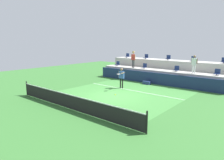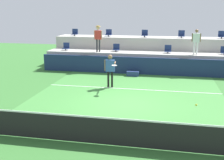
% 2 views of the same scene
% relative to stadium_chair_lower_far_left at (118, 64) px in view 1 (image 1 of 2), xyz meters
% --- Properties ---
extents(ground_plane, '(40.00, 40.00, 0.00)m').
position_rel_stadium_chair_lower_far_left_xyz_m(ground_plane, '(5.37, -7.23, -1.46)').
color(ground_plane, '#336B2D').
extents(court_inner_paint, '(9.00, 10.00, 0.01)m').
position_rel_stadium_chair_lower_far_left_xyz_m(court_inner_paint, '(5.37, -6.23, -1.46)').
color(court_inner_paint, '#3D7F38').
rests_on(court_inner_paint, ground_plane).
extents(court_service_line, '(9.00, 0.06, 0.00)m').
position_rel_stadium_chair_lower_far_left_xyz_m(court_service_line, '(5.37, -4.83, -1.46)').
color(court_service_line, white).
rests_on(court_service_line, ground_plane).
extents(tennis_net, '(10.48, 0.08, 1.07)m').
position_rel_stadium_chair_lower_far_left_xyz_m(tennis_net, '(5.37, -11.23, -0.97)').
color(tennis_net, black).
rests_on(tennis_net, ground_plane).
extents(sponsor_backboard, '(13.00, 0.16, 1.10)m').
position_rel_stadium_chair_lower_far_left_xyz_m(sponsor_backboard, '(5.37, -1.23, -0.91)').
color(sponsor_backboard, navy).
rests_on(sponsor_backboard, ground_plane).
extents(seating_tier_lower, '(13.00, 1.80, 1.25)m').
position_rel_stadium_chair_lower_far_left_xyz_m(seating_tier_lower, '(5.37, 0.07, -0.84)').
color(seating_tier_lower, '#ADAAA3').
rests_on(seating_tier_lower, ground_plane).
extents(seating_tier_upper, '(13.00, 1.80, 2.10)m').
position_rel_stadium_chair_lower_far_left_xyz_m(seating_tier_upper, '(5.37, 1.87, -0.41)').
color(seating_tier_upper, '#ADAAA3').
rests_on(seating_tier_upper, ground_plane).
extents(stadium_chair_lower_far_left, '(0.44, 0.40, 0.52)m').
position_rel_stadium_chair_lower_far_left_xyz_m(stadium_chair_lower_far_left, '(0.00, 0.00, 0.00)').
color(stadium_chair_lower_far_left, '#2D2D33').
rests_on(stadium_chair_lower_far_left, seating_tier_lower).
extents(stadium_chair_lower_left, '(0.44, 0.40, 0.52)m').
position_rel_stadium_chair_lower_far_left_xyz_m(stadium_chair_lower_left, '(3.63, 0.00, 0.00)').
color(stadium_chair_lower_left, '#2D2D33').
rests_on(stadium_chair_lower_left, seating_tier_lower).
extents(stadium_chair_lower_right, '(0.44, 0.40, 0.52)m').
position_rel_stadium_chair_lower_far_left_xyz_m(stadium_chair_lower_right, '(7.12, 0.00, 0.00)').
color(stadium_chair_lower_right, '#2D2D33').
rests_on(stadium_chair_lower_right, seating_tier_lower).
extents(stadium_chair_lower_far_right, '(0.44, 0.40, 0.52)m').
position_rel_stadium_chair_lower_far_left_xyz_m(stadium_chair_lower_far_right, '(10.66, 0.00, 0.00)').
color(stadium_chair_lower_far_right, '#2D2D33').
rests_on(stadium_chair_lower_far_right, seating_tier_lower).
extents(stadium_chair_upper_far_left, '(0.44, 0.40, 0.52)m').
position_rel_stadium_chair_lower_far_left_xyz_m(stadium_chair_upper_far_left, '(0.08, 1.80, 0.85)').
color(stadium_chair_upper_far_left, '#2D2D33').
rests_on(stadium_chair_upper_far_left, seating_tier_upper).
extents(stadium_chair_upper_left, '(0.44, 0.40, 0.52)m').
position_rel_stadium_chair_lower_far_left_xyz_m(stadium_chair_upper_left, '(2.72, 1.80, 0.85)').
color(stadium_chair_upper_left, '#2D2D33').
rests_on(stadium_chair_upper_left, seating_tier_upper).
extents(stadium_chair_upper_center, '(0.44, 0.40, 0.52)m').
position_rel_stadium_chair_lower_far_left_xyz_m(stadium_chair_upper_center, '(5.41, 1.80, 0.85)').
color(stadium_chair_upper_center, '#2D2D33').
rests_on(stadium_chair_upper_center, seating_tier_upper).
extents(stadium_chair_upper_right, '(0.44, 0.40, 0.52)m').
position_rel_stadium_chair_lower_far_left_xyz_m(stadium_chair_upper_right, '(8.02, 1.80, 0.85)').
color(stadium_chair_upper_right, '#2D2D33').
rests_on(stadium_chair_upper_right, seating_tier_upper).
extents(stadium_chair_upper_far_right, '(0.44, 0.40, 0.52)m').
position_rel_stadium_chair_lower_far_left_xyz_m(stadium_chair_upper_far_right, '(10.73, 1.80, 0.85)').
color(stadium_chair_upper_far_right, '#2D2D33').
rests_on(stadium_chair_upper_far_right, seating_tier_upper).
extents(tennis_player, '(0.84, 1.20, 1.77)m').
position_rel_stadium_chair_lower_far_left_xyz_m(tennis_player, '(4.18, -4.71, -0.37)').
color(tennis_player, black).
rests_on(tennis_player, ground_plane).
extents(spectator_with_hat, '(0.60, 0.47, 1.77)m').
position_rel_stadium_chair_lower_far_left_xyz_m(spectator_with_hat, '(2.46, -0.38, 0.88)').
color(spectator_with_hat, '#2D2D33').
rests_on(spectator_with_hat, seating_tier_lower).
extents(spectator_in_white, '(0.57, 0.23, 1.61)m').
position_rel_stadium_chair_lower_far_left_xyz_m(spectator_in_white, '(8.85, -0.38, 0.74)').
color(spectator_in_white, white).
rests_on(spectator_in_white, seating_tier_lower).
extents(tennis_ball, '(0.07, 0.07, 0.07)m').
position_rel_stadium_chair_lower_far_left_xyz_m(tennis_ball, '(8.06, -10.34, -0.28)').
color(tennis_ball, '#CCE033').
extents(equipment_bag, '(0.76, 0.28, 0.30)m').
position_rel_stadium_chair_lower_far_left_xyz_m(equipment_bag, '(5.03, -1.86, -1.31)').
color(equipment_bag, navy).
rests_on(equipment_bag, ground_plane).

